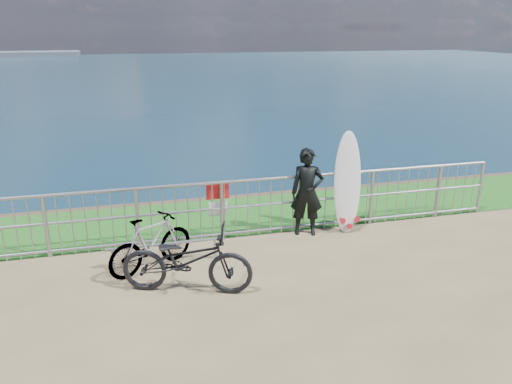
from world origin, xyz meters
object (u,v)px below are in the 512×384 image
object	(u,v)px
bicycle_near	(187,260)
bicycle_far	(151,243)
surfer	(307,192)
surfboard	(347,186)

from	to	relation	value
bicycle_near	bicycle_far	xyz separation A→B (m)	(-0.47, 0.86, -0.05)
bicycle_near	surfer	bearing A→B (deg)	-37.77
surfer	surfboard	xyz separation A→B (m)	(0.80, -0.01, 0.06)
bicycle_far	bicycle_near	bearing A→B (deg)	178.60
surfer	surfboard	bearing A→B (deg)	15.92
surfboard	bicycle_far	world-z (taller)	surfboard
surfer	bicycle_far	size ratio (longest dim) A/B	1.07
surfer	bicycle_far	bearing A→B (deg)	-148.49
surfboard	bicycle_near	distance (m)	3.65
bicycle_near	bicycle_far	bearing A→B (deg)	47.51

